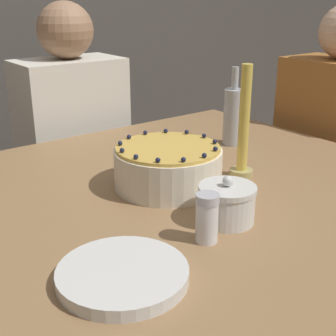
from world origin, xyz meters
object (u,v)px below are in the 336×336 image
cake (168,167)px  sugar_bowl (227,203)px  sugar_shaker (207,218)px  candle (244,132)px  person_man_blue_shirt (76,174)px  person_woman_floral (327,180)px  bottle (233,116)px

cake → sugar_bowl: (-0.02, -0.24, -0.01)m
cake → sugar_shaker: 0.30m
sugar_bowl → candle: size_ratio=0.42×
cake → sugar_bowl: bearing=-94.6°
person_man_blue_shirt → person_woman_floral: person_man_blue_shirt is taller
candle → person_man_blue_shirt: (-0.10, 0.82, -0.35)m
sugar_bowl → person_woman_floral: person_woman_floral is taller
sugar_shaker → cake: bearing=67.5°
sugar_bowl → person_man_blue_shirt: bearing=82.9°
sugar_shaker → candle: (0.32, 0.21, 0.07)m
bottle → candle: bearing=-129.8°
sugar_shaker → person_man_blue_shirt: person_man_blue_shirt is taller
bottle → person_woman_floral: 0.59m
sugar_bowl → person_woman_floral: 0.99m
cake → person_woman_floral: bearing=6.1°
bottle → cake: bearing=-158.1°
cake → person_woman_floral: person_woman_floral is taller
candle → bottle: bearing=50.2°
person_man_blue_shirt → candle: bearing=97.0°
sugar_bowl → person_man_blue_shirt: 1.04m
cake → bottle: 0.42m
sugar_bowl → candle: (0.23, 0.17, 0.08)m
bottle → person_man_blue_shirt: 0.74m
bottle → person_man_blue_shirt: (-0.28, 0.60, -0.32)m
sugar_shaker → candle: bearing=33.6°
cake → candle: bearing=-17.0°
person_man_blue_shirt → cake: bearing=82.1°
candle → sugar_shaker: bearing=-146.4°
sugar_shaker → candle: candle is taller
candle → person_woman_floral: (0.67, 0.16, -0.36)m
cake → bottle: (0.39, 0.16, 0.04)m
person_woman_floral → candle: bearing=103.1°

